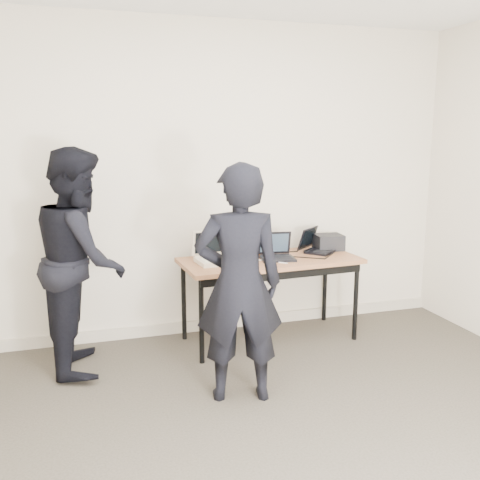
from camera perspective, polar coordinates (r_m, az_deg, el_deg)
name	(u,v)px	position (r m, az deg, el deg)	size (l,w,h in m)	color
room	(318,222)	(2.55, 8.35, 1.93)	(4.60, 4.60, 2.80)	#3E382F
desk	(271,266)	(4.53, 3.29, -2.75)	(1.54, 0.75, 0.72)	brown
laptop_beige	(215,256)	(4.39, -2.66, -1.72)	(0.35, 0.34, 0.26)	beige
laptop_center	(276,253)	(4.52, 3.90, -1.37)	(0.32, 0.31, 0.22)	black
laptop_right	(316,246)	(4.82, 8.14, -0.67)	(0.40, 0.40, 0.21)	black
leather_satchel	(242,240)	(4.64, 0.26, -0.03)	(0.38, 0.23, 0.25)	brown
tissue	(246,222)	(4.63, 0.59, 1.90)	(0.13, 0.10, 0.08)	white
equipment_box	(329,242)	(4.92, 9.43, -0.23)	(0.24, 0.20, 0.14)	black
power_brick	(252,263)	(4.29, 1.29, -2.51)	(0.09, 0.05, 0.03)	black
cables	(276,258)	(4.52, 3.84, -1.95)	(1.15, 0.41, 0.01)	black
person_typist	(239,284)	(3.50, -0.12, -4.71)	(0.58, 0.38, 1.59)	black
person_observer	(81,260)	(4.16, -16.60, -2.03)	(0.81, 0.63, 1.67)	black
baseboard	(210,324)	(4.94, -3.27, -8.97)	(4.50, 0.03, 0.10)	#B9AD99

